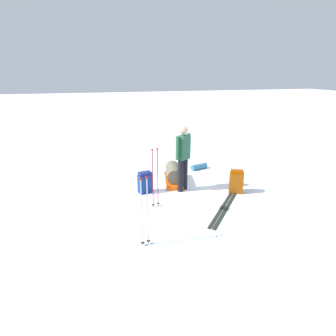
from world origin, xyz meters
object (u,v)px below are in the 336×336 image
Objects in this scene: backpack_large_dark at (145,183)px; gear_sled at (173,174)px; ski_pair_near at (224,209)px; backpack_bright at (236,182)px; sleeping_mat_rolled at (199,167)px; ski_poles_planted_near at (155,175)px; ski_poles_planted_far at (145,208)px; skier_standing at (183,155)px.

backpack_large_dark is 0.40× the size of gear_sled.
ski_pair_near is at bearing 106.98° from gear_sled.
backpack_bright reaches higher than sleeping_mat_rolled.
ski_pair_near is 1.13× the size of ski_poles_planted_near.
ski_pair_near is 1.09m from backpack_bright.
ski_poles_planted_far reaches higher than sleeping_mat_rolled.
gear_sled is at bearing -150.68° from backpack_large_dark.
ski_poles_planted_near is 1.53m from ski_poles_planted_far.
backpack_large_dark is 2.38m from ski_poles_planted_far.
ski_poles_planted_near is 2.52× the size of sleeping_mat_rolled.
skier_standing reaches higher than sleeping_mat_rolled.
backpack_large_dark is at bearing -101.81° from ski_poles_planted_far.
ski_poles_planted_far is at bearing 55.26° from sleeping_mat_rolled.
ski_poles_planted_far reaches higher than ski_pair_near.
backpack_large_dark is 1.00m from ski_poles_planted_near.
backpack_bright is 0.44× the size of gear_sled.
skier_standing is 1.19m from ski_poles_planted_near.
skier_standing reaches higher than gear_sled.
ski_pair_near is 2.09m from backpack_large_dark.
ski_poles_planted_near is at bearing 93.95° from backpack_large_dark.
sleeping_mat_rolled is at bearing -146.97° from backpack_large_dark.
backpack_bright is at bearing 95.91° from sleeping_mat_rolled.
backpack_bright reaches higher than backpack_large_dark.
ski_poles_planted_far is at bearing 63.60° from gear_sled.
gear_sled is at bearing -121.80° from ski_poles_planted_near.
sleeping_mat_rolled is (-1.11, -0.80, -0.13)m from gear_sled.
ski_pair_near is at bearing 112.33° from skier_standing.
ski_poles_planted_near is (-0.06, 0.86, 0.49)m from backpack_large_dark.
backpack_bright is at bearing 138.31° from gear_sled.
skier_standing is 1.98m from sleeping_mat_rolled.
sleeping_mat_rolled is at bearing -100.66° from ski_pair_near.
gear_sled is (-0.85, -1.38, -0.54)m from ski_poles_planted_near.
ski_pair_near is at bearing 46.93° from backpack_bright.
ski_poles_planted_far is at bearing 69.33° from ski_poles_planted_near.
backpack_large_dark reaches higher than sleeping_mat_rolled.
ski_pair_near is at bearing 79.34° from sleeping_mat_rolled.
ski_poles_planted_near is (1.44, -0.56, 0.75)m from ski_pair_near.
ski_poles_planted_near is 1.71m from gear_sled.
ski_poles_planted_far is (1.45, 2.17, -0.23)m from skier_standing.
ski_pair_near is at bearing -156.48° from ski_poles_planted_far.
backpack_large_dark is (1.50, -1.43, 0.26)m from ski_pair_near.
sleeping_mat_rolled is at bearing -126.32° from skier_standing.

